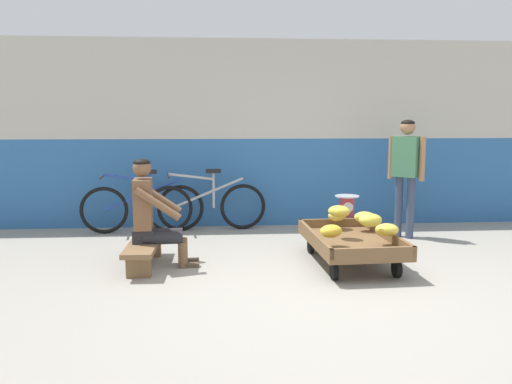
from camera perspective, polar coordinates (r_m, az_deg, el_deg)
ground_plane at (r=4.67m, az=7.41°, el=-11.37°), size 80.00×80.00×0.00m
back_wall at (r=7.60m, az=2.69°, el=6.39°), size 16.00×0.30×2.65m
banana_cart at (r=5.65m, az=10.33°, el=-5.46°), size 0.91×1.48×0.36m
banana_pile at (r=5.65m, az=10.75°, el=-3.09°), size 0.85×1.17×0.26m
low_bench at (r=5.62m, az=-12.14°, el=-6.01°), size 0.32×1.10×0.27m
vendor_seated at (r=5.53m, az=-11.34°, el=-2.30°), size 0.69×0.50×1.14m
plastic_crate at (r=6.66m, az=9.87°, el=-4.15°), size 0.36×0.28×0.30m
weighing_scale at (r=6.60m, az=9.94°, el=-1.58°), size 0.30×0.30×0.29m
bicycle_near_left at (r=7.24m, az=-12.35°, el=-1.60°), size 1.66×0.48×0.86m
bicycle_far_left at (r=7.21m, az=-5.48°, el=-1.49°), size 1.65×0.48×0.86m
customer_adult at (r=6.97m, az=16.14°, el=2.86°), size 0.38×0.36×1.53m
shopping_bag at (r=6.26m, az=11.96°, el=-5.28°), size 0.18×0.12×0.24m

